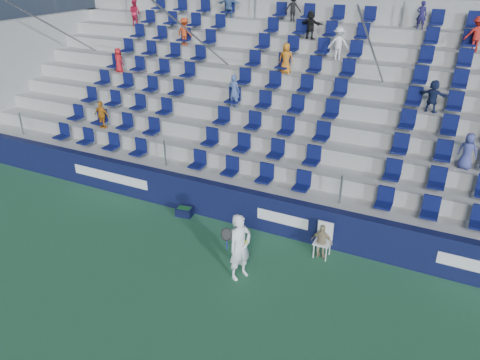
# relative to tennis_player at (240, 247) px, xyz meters

# --- Properties ---
(ground) EXTENTS (70.00, 70.00, 0.00)m
(ground) POSITION_rel_tennis_player_xyz_m (-1.23, -0.72, -0.92)
(ground) COLOR #2A623E
(ground) RESTS_ON ground
(sponsor_wall) EXTENTS (24.00, 0.32, 1.20)m
(sponsor_wall) POSITION_rel_tennis_player_xyz_m (-1.23, 2.43, -0.32)
(sponsor_wall) COLOR #10143B
(sponsor_wall) RESTS_ON ground
(grandstand) EXTENTS (24.00, 8.17, 6.63)m
(grandstand) POSITION_rel_tennis_player_xyz_m (-1.23, 7.53, 1.21)
(grandstand) COLOR #A4A49F
(grandstand) RESTS_ON ground
(tennis_player) EXTENTS (0.74, 0.79, 1.84)m
(tennis_player) POSITION_rel_tennis_player_xyz_m (0.00, 0.00, 0.00)
(tennis_player) COLOR white
(tennis_player) RESTS_ON ground
(line_judge_chair) EXTENTS (0.45, 0.46, 1.01)m
(line_judge_chair) POSITION_rel_tennis_player_xyz_m (1.65, 1.94, -0.35)
(line_judge_chair) COLOR white
(line_judge_chair) RESTS_ON ground
(line_judge) EXTENTS (0.62, 0.27, 1.04)m
(line_judge) POSITION_rel_tennis_player_xyz_m (1.65, 1.78, -0.40)
(line_judge) COLOR tan
(line_judge) RESTS_ON ground
(ball_bin) EXTENTS (0.57, 0.41, 0.30)m
(ball_bin) POSITION_rel_tennis_player_xyz_m (-3.02, 2.03, -0.76)
(ball_bin) COLOR #0F143A
(ball_bin) RESTS_ON ground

